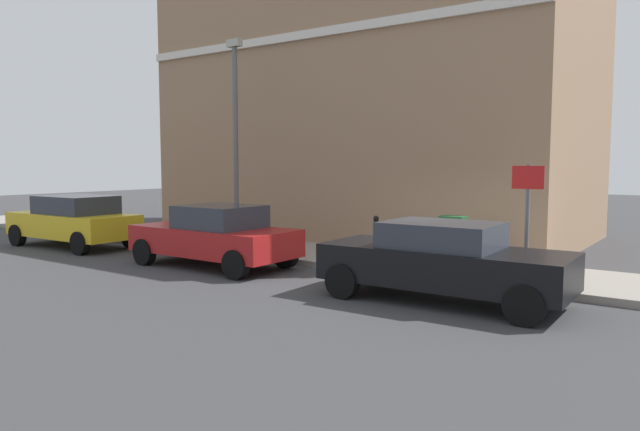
{
  "coord_description": "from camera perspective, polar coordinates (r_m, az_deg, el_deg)",
  "views": [
    {
      "loc": [
        -10.55,
        -5.42,
        2.47
      ],
      "look_at": [
        0.95,
        2.75,
        1.2
      ],
      "focal_mm": 32.78,
      "sensor_mm": 36.0,
      "label": 1
    }
  ],
  "objects": [
    {
      "name": "ground",
      "position": [
        12.11,
        8.08,
        -6.68
      ],
      "size": [
        80.0,
        80.0,
        0.0
      ],
      "primitive_type": "plane",
      "color": "#38383A"
    },
    {
      "name": "car_black",
      "position": [
        10.63,
        11.93,
        -4.32
      ],
      "size": [
        1.87,
        4.39,
        1.43
      ],
      "rotation": [
        0.0,
        0.0,
        1.59
      ],
      "color": "black",
      "rests_on": "ground"
    },
    {
      "name": "utility_cabinet",
      "position": [
        13.36,
        12.83,
        -2.68
      ],
      "size": [
        0.46,
        0.61,
        1.15
      ],
      "color": "#1E4C28",
      "rests_on": "sidewalk"
    },
    {
      "name": "lamppost",
      "position": [
        16.65,
        -8.24,
        7.96
      ],
      "size": [
        0.2,
        0.44,
        5.72
      ],
      "color": "#59595B",
      "rests_on": "sidewalk"
    },
    {
      "name": "street_sign",
      "position": [
        11.77,
        19.59,
        0.9
      ],
      "size": [
        0.08,
        0.6,
        2.3
      ],
      "color": "#59595B",
      "rests_on": "sidewalk"
    },
    {
      "name": "corner_building",
      "position": [
        20.39,
        5.65,
        11.66
      ],
      "size": [
        7.76,
        13.32,
        9.58
      ],
      "color": "#937256",
      "rests_on": "ground"
    },
    {
      "name": "car_yellow",
      "position": [
        18.64,
        -22.91,
        -0.43
      ],
      "size": [
        1.95,
        4.28,
        1.52
      ],
      "rotation": [
        0.0,
        0.0,
        1.59
      ],
      "color": "gold",
      "rests_on": "ground"
    },
    {
      "name": "bollard_near_cabinet",
      "position": [
        14.34,
        5.48,
        -1.95
      ],
      "size": [
        0.14,
        0.14,
        1.04
      ],
      "color": "black",
      "rests_on": "sidewalk"
    },
    {
      "name": "sidewalk",
      "position": [
        17.01,
        -7.23,
        -2.99
      ],
      "size": [
        2.75,
        30.0,
        0.15
      ],
      "primitive_type": "cube",
      "color": "gray",
      "rests_on": "ground"
    },
    {
      "name": "car_red",
      "position": [
        14.11,
        -10.2,
        -1.94
      ],
      "size": [
        1.92,
        4.17,
        1.48
      ],
      "rotation": [
        0.0,
        0.0,
        1.56
      ],
      "color": "maroon",
      "rests_on": "ground"
    }
  ]
}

